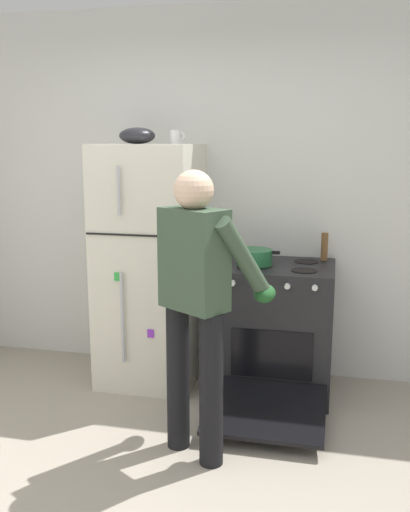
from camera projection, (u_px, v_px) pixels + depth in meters
The scene contains 8 objects.
kitchen_wall_back at pixel (223, 194), 4.26m from camera, with size 6.00×0.10×2.70m, color silver.
refrigerator at pixel (151, 265), 4.10m from camera, with size 0.68×0.72×1.72m.
stove_range at pixel (277, 330), 3.96m from camera, with size 0.76×1.21×0.91m.
person_cook at pixel (199, 291), 3.05m from camera, with size 0.64×0.67×1.60m.
red_pot at pixel (255, 257), 3.86m from camera, with size 0.34×0.24×0.11m.
coffee_mug at pixel (176, 137), 3.92m from camera, with size 0.11×0.08×0.10m.
pepper_mill at pixel (324, 247), 3.99m from camera, with size 0.05×0.05×0.20m, color brown.
mixing_bowl at pixel (137, 136), 3.93m from camera, with size 0.25×0.25×0.11m, color black.
Camera 1 is at (0.83, -2.24, 1.74)m, focal length 39.77 mm.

